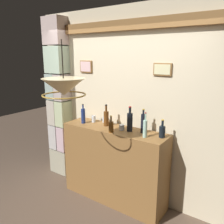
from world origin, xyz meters
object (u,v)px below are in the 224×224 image
liquor_bottle_bourbon (130,121)px  liquor_bottle_sherry (106,118)px  pendant_lamp (64,88)px  liquor_bottle_tequila (162,131)px  liquor_bottle_amaro (145,128)px  glass_tumbler_rocks (104,120)px  glass_tumbler_shot (122,127)px  liquor_bottle_rye (111,126)px  liquor_bottle_port (83,116)px  glass_tumbler_highball (94,119)px  liquor_bottle_vodka (143,123)px

liquor_bottle_bourbon → liquor_bottle_sherry: bearing=176.9°
liquor_bottle_sherry → pendant_lamp: pendant_lamp is taller
liquor_bottle_bourbon → liquor_bottle_sherry: liquor_bottle_bourbon is taller
liquor_bottle_tequila → liquor_bottle_amaro: (-0.18, -0.12, 0.04)m
liquor_bottle_bourbon → glass_tumbler_rocks: bearing=164.8°
liquor_bottle_sherry → liquor_bottle_amaro: (0.69, -0.12, 0.00)m
liquor_bottle_amaro → glass_tumbler_rocks: liquor_bottle_amaro is taller
liquor_bottle_bourbon → glass_tumbler_shot: 0.15m
liquor_bottle_tequila → glass_tumbler_rocks: bearing=172.7°
liquor_bottle_rye → liquor_bottle_amaro: (0.46, 0.09, 0.04)m
liquor_bottle_amaro → glass_tumbler_shot: bearing=168.8°
liquor_bottle_rye → pendant_lamp: size_ratio=0.39×
liquor_bottle_port → glass_tumbler_shot: 0.66m
liquor_bottle_bourbon → glass_tumbler_shot: liquor_bottle_bourbon is taller
liquor_bottle_bourbon → liquor_bottle_sherry: size_ratio=1.09×
glass_tumbler_highball → glass_tumbler_shot: glass_tumbler_highball is taller
liquor_bottle_rye → glass_tumbler_shot: bearing=68.6°
liquor_bottle_rye → liquor_bottle_sherry: size_ratio=0.73×
liquor_bottle_tequila → liquor_bottle_amaro: bearing=-147.5°
liquor_bottle_rye → glass_tumbler_highball: size_ratio=2.26×
glass_tumbler_highball → pendant_lamp: pendant_lamp is taller
liquor_bottle_bourbon → liquor_bottle_rye: 0.26m
liquor_bottle_sherry → liquor_bottle_tequila: liquor_bottle_sherry is taller
liquor_bottle_rye → liquor_bottle_port: 0.60m
liquor_bottle_sherry → liquor_bottle_vodka: 0.59m
liquor_bottle_tequila → glass_tumbler_shot: 0.58m
liquor_bottle_rye → glass_tumbler_highball: liquor_bottle_rye is taller
liquor_bottle_rye → liquor_bottle_vodka: (0.36, 0.23, 0.05)m
glass_tumbler_shot → liquor_bottle_rye: bearing=-111.4°
glass_tumbler_rocks → pendant_lamp: (0.21, -1.01, 0.63)m
liquor_bottle_rye → glass_tumbler_rocks: bearing=137.2°
liquor_bottle_vodka → glass_tumbler_highball: size_ratio=3.19×
liquor_bottle_port → pendant_lamp: bearing=-60.5°
liquor_bottle_tequila → glass_tumbler_rocks: 1.00m
liquor_bottle_amaro → glass_tumbler_rocks: 0.85m
liquor_bottle_tequila → liquor_bottle_amaro: 0.22m
liquor_bottle_port → glass_tumbler_rocks: liquor_bottle_port is taller
liquor_bottle_vodka → glass_tumbler_shot: (-0.29, -0.06, -0.10)m
liquor_bottle_tequila → pendant_lamp: bearing=-131.6°
liquor_bottle_bourbon → liquor_bottle_sherry: (-0.41, 0.02, -0.02)m
liquor_bottle_vodka → glass_tumbler_highball: liquor_bottle_vodka is taller
liquor_bottle_vodka → liquor_bottle_tequila: bearing=-5.1°
pendant_lamp → liquor_bottle_sherry: bearing=95.6°
liquor_bottle_vodka → glass_tumbler_shot: size_ratio=4.34×
liquor_bottle_bourbon → liquor_bottle_sherry: 0.41m
liquor_bottle_sherry → glass_tumbler_rocks: liquor_bottle_sherry is taller
liquor_bottle_bourbon → glass_tumbler_highball: liquor_bottle_bourbon is taller
liquor_bottle_amaro → pendant_lamp: 1.12m
liquor_bottle_bourbon → liquor_bottle_vodka: size_ratio=1.06×
liquor_bottle_vodka → pendant_lamp: pendant_lamp is taller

